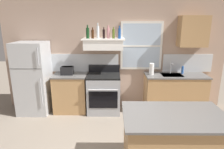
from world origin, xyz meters
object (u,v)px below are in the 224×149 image
object	(u,v)px
bottle_dark_green_wine	(88,33)
paper_towel_roll	(152,69)
kitchen_island	(173,144)
stove_range	(104,93)
toaster	(67,70)
dish_soap_bottle	(183,70)
refrigerator	(33,78)
bottle_olive_oil_square	(114,34)
bottle_clear_tall	(98,32)
bottle_brown_stout	(93,34)
bottle_rose_pink	(108,33)
bottle_blue_liqueur	(119,33)
bottle_balsamic_dark	(104,34)

from	to	relation	value
bottle_dark_green_wine	paper_towel_roll	distance (m)	1.69
kitchen_island	stove_range	bearing A→B (deg)	117.83
toaster	dish_soap_bottle	xyz separation A→B (m)	(2.74, 0.11, -0.01)
refrigerator	toaster	distance (m)	0.81
toaster	bottle_olive_oil_square	xyz separation A→B (m)	(1.09, 0.05, 0.84)
bottle_clear_tall	bottle_olive_oil_square	size ratio (longest dim) A/B	1.33
stove_range	dish_soap_bottle	world-z (taller)	same
bottle_olive_oil_square	paper_towel_roll	distance (m)	1.20
bottle_clear_tall	dish_soap_bottle	xyz separation A→B (m)	(2.00, 0.05, -0.89)
stove_range	bottle_brown_stout	world-z (taller)	bottle_brown_stout
paper_towel_roll	dish_soap_bottle	xyz separation A→B (m)	(0.76, 0.10, -0.04)
dish_soap_bottle	bottle_clear_tall	bearing A→B (deg)	-178.48
refrigerator	stove_range	world-z (taller)	refrigerator
bottle_dark_green_wine	dish_soap_bottle	world-z (taller)	bottle_dark_green_wine
stove_range	paper_towel_roll	size ratio (longest dim) A/B	4.04
stove_range	bottle_rose_pink	world-z (taller)	bottle_rose_pink
paper_towel_roll	dish_soap_bottle	distance (m)	0.77
toaster	bottle_brown_stout	bearing A→B (deg)	3.59
bottle_blue_liqueur	stove_range	bearing A→B (deg)	-170.82
bottle_dark_green_wine	bottle_rose_pink	xyz separation A→B (m)	(0.46, 0.05, -0.00)
bottle_olive_oil_square	paper_towel_roll	xyz separation A→B (m)	(0.89, -0.04, -0.81)
bottle_brown_stout	bottle_clear_tall	xyz separation A→B (m)	(0.12, 0.01, 0.04)
bottle_dark_green_wine	bottle_olive_oil_square	distance (m)	0.58
toaster	paper_towel_roll	size ratio (longest dim) A/B	1.10
bottle_balsamic_dark	bottle_blue_liqueur	bearing A→B (deg)	-7.03
refrigerator	bottle_clear_tall	xyz separation A→B (m)	(1.53, 0.11, 1.05)
paper_towel_roll	bottle_dark_green_wine	bearing A→B (deg)	178.72
bottle_dark_green_wine	bottle_brown_stout	xyz separation A→B (m)	(0.11, -0.00, -0.02)
bottle_dark_green_wine	refrigerator	bearing A→B (deg)	-175.89
bottle_blue_liqueur	kitchen_island	world-z (taller)	bottle_blue_liqueur
refrigerator	bottle_rose_pink	xyz separation A→B (m)	(1.76, 0.14, 1.03)
bottle_dark_green_wine	bottle_olive_oil_square	bearing A→B (deg)	0.89
bottle_olive_oil_square	bottle_blue_liqueur	bearing A→B (deg)	-9.01
bottle_olive_oil_square	paper_towel_roll	world-z (taller)	bottle_olive_oil_square
refrigerator	paper_towel_roll	world-z (taller)	refrigerator
bottle_blue_liqueur	bottle_dark_green_wine	bearing A→B (deg)	179.04
toaster	bottle_dark_green_wine	bearing A→B (deg)	4.41
bottle_balsamic_dark	kitchen_island	xyz separation A→B (m)	(1.05, -2.11, -1.39)
bottle_brown_stout	bottle_blue_liqueur	bearing A→B (deg)	-1.13
refrigerator	bottle_olive_oil_square	xyz separation A→B (m)	(1.88, 0.10, 1.02)
toaster	paper_towel_roll	bearing A→B (deg)	0.17
bottle_rose_pink	paper_towel_roll	size ratio (longest dim) A/B	1.07
bottle_brown_stout	bottle_clear_tall	bearing A→B (deg)	6.76
bottle_brown_stout	dish_soap_bottle	world-z (taller)	bottle_brown_stout
kitchen_island	bottle_balsamic_dark	bearing A→B (deg)	116.50
dish_soap_bottle	bottle_dark_green_wine	bearing A→B (deg)	-178.28
bottle_olive_oil_square	toaster	bearing A→B (deg)	-177.47
stove_range	bottle_olive_oil_square	size ratio (longest dim) A/B	4.23
dish_soap_bottle	bottle_rose_pink	bearing A→B (deg)	-179.35
bottle_balsamic_dark	bottle_olive_oil_square	size ratio (longest dim) A/B	0.97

